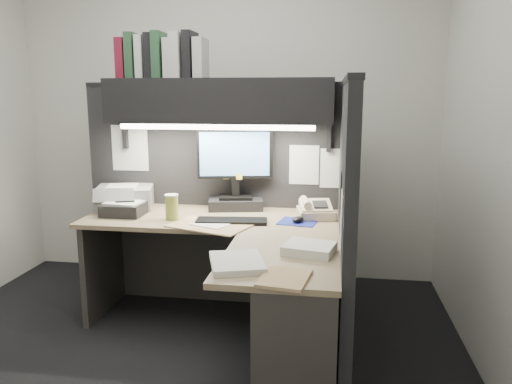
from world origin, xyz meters
TOP-DOWN VIEW (x-y plane):
  - floor at (0.00, 0.00)m, footprint 3.50×3.50m
  - wall_back at (0.00, 1.50)m, footprint 3.50×0.04m
  - wall_right at (1.75, 0.00)m, footprint 0.04×3.00m
  - partition_back at (0.03, 0.93)m, footprint 1.90×0.06m
  - partition_right at (0.98, 0.18)m, footprint 0.06×1.50m
  - desk at (0.43, -0.00)m, footprint 1.70×1.53m
  - overhead_shelf at (0.12, 0.75)m, footprint 1.55×0.34m
  - task_light_tube at (0.12, 0.61)m, footprint 1.32×0.04m
  - monitor at (0.22, 0.82)m, footprint 0.53×0.31m
  - keyboard at (0.27, 0.42)m, footprint 0.47×0.20m
  - mousepad at (0.69, 0.50)m, footprint 0.27×0.25m
  - mouse at (0.69, 0.48)m, footprint 0.10×0.12m
  - telephone at (0.80, 0.65)m, footprint 0.27×0.28m
  - coffee_cup at (-0.14, 0.45)m, footprint 0.09×0.09m
  - printer at (-0.59, 0.73)m, footprint 0.47×0.42m
  - notebook_stack at (-0.50, 0.52)m, footprint 0.27×0.23m
  - open_folder at (0.15, 0.32)m, footprint 0.57×0.46m
  - paper_stack_a at (0.79, -0.13)m, footprint 0.29×0.26m
  - paper_stack_b at (0.45, -0.38)m, footprint 0.33×0.37m
  - manila_stack at (0.70, -0.53)m, footprint 0.24×0.29m
  - binder_row at (-0.27, 0.75)m, footprint 0.61×0.25m
  - pinned_papers at (0.42, 0.56)m, footprint 1.76×1.31m

SIDE VIEW (x-z plane):
  - floor at x=0.00m, z-range 0.00..0.00m
  - desk at x=0.43m, z-range 0.08..0.81m
  - mousepad at x=0.69m, z-range 0.73..0.73m
  - open_folder at x=0.15m, z-range 0.73..0.74m
  - manila_stack at x=0.70m, z-range 0.73..0.75m
  - keyboard at x=0.27m, z-range 0.73..0.75m
  - paper_stack_b at x=0.45m, z-range 0.73..0.76m
  - mouse at x=0.69m, z-range 0.73..0.77m
  - paper_stack_a at x=0.79m, z-range 0.73..0.78m
  - notebook_stack at x=-0.50m, z-range 0.73..0.81m
  - telephone at x=0.80m, z-range 0.73..0.82m
  - partition_back at x=0.03m, z-range 0.00..1.60m
  - partition_right at x=0.98m, z-range 0.00..1.60m
  - printer at x=-0.59m, z-range 0.73..0.89m
  - coffee_cup at x=-0.14m, z-range 0.73..0.89m
  - monitor at x=0.22m, z-range 0.67..1.25m
  - pinned_papers at x=0.42m, z-range 0.80..1.31m
  - task_light_tube at x=0.12m, z-range 1.31..1.35m
  - wall_back at x=0.00m, z-range 0.00..2.70m
  - wall_right at x=1.75m, z-range 0.00..2.70m
  - overhead_shelf at x=0.12m, z-range 1.35..1.65m
  - binder_row at x=-0.27m, z-range 1.64..1.95m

